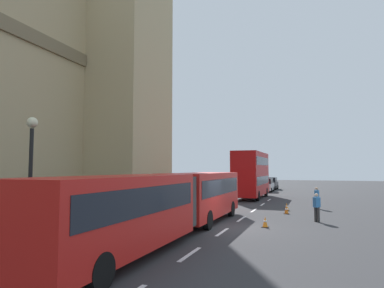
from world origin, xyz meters
TOP-DOWN VIEW (x-y plane):
  - ground_plane at (0.00, 0.00)m, footprint 160.00×160.00m
  - lane_centre_marking at (1.03, 0.00)m, footprint 34.40×0.16m
  - articulated_bus at (-3.01, 1.99)m, footprint 17.66×2.54m
  - double_decker_bus at (18.40, 2.00)m, footprint 9.25×2.54m
  - sedan_lead at (29.25, 1.92)m, footprint 4.40×1.86m
  - sedan_trailing at (34.78, 1.92)m, footprint 4.40×1.86m
  - traffic_cone_west at (0.84, -1.83)m, footprint 0.36×0.36m
  - traffic_cone_middle at (6.85, -2.47)m, footprint 0.36×0.36m
  - traffic_cone_east at (8.72, -2.35)m, footprint 0.36×0.36m
  - street_lamp at (-7.08, 6.50)m, footprint 0.44×0.44m
  - pedestrian_near_cones at (3.77, -4.47)m, footprint 0.46×0.44m
  - pedestrian_by_kerb at (10.73, -4.52)m, footprint 0.46×0.36m

SIDE VIEW (x-z plane):
  - ground_plane at x=0.00m, z-range 0.00..0.00m
  - lane_centre_marking at x=1.03m, z-range 0.00..0.01m
  - traffic_cone_west at x=0.84m, z-range -0.01..0.57m
  - traffic_cone_middle at x=6.85m, z-range -0.01..0.57m
  - traffic_cone_east at x=8.72m, z-range -0.01..0.57m
  - pedestrian_near_cones at x=3.77m, z-range 0.07..1.76m
  - pedestrian_by_kerb at x=10.73m, z-range 0.07..1.76m
  - sedan_lead at x=29.25m, z-range -0.01..1.84m
  - sedan_trailing at x=34.78m, z-range -0.01..1.84m
  - articulated_bus at x=-3.01m, z-range 0.30..3.20m
  - double_decker_bus at x=18.40m, z-range 0.26..5.16m
  - street_lamp at x=-7.08m, z-range 0.42..5.69m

